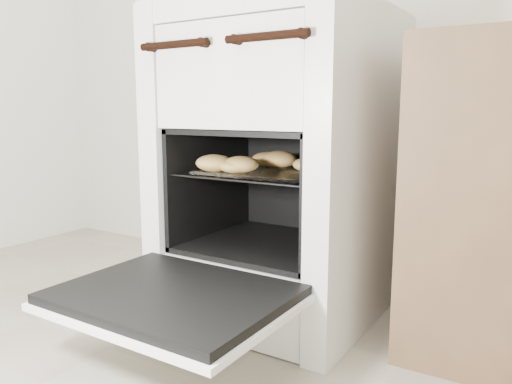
# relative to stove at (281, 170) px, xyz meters

# --- Properties ---
(stove) EXTENTS (0.59, 0.66, 0.90)m
(stove) POSITION_rel_stove_xyz_m (0.00, 0.00, 0.00)
(stove) COLOR silver
(stove) RESTS_ON ground
(oven_door) EXTENTS (0.53, 0.41, 0.04)m
(oven_door) POSITION_rel_stove_xyz_m (-0.00, -0.50, -0.24)
(oven_door) COLOR black
(oven_door) RESTS_ON stove
(oven_rack) EXTENTS (0.43, 0.41, 0.01)m
(oven_rack) POSITION_rel_stove_xyz_m (-0.00, -0.06, -0.00)
(oven_rack) COLOR black
(oven_rack) RESTS_ON stove
(foil_sheet) EXTENTS (0.33, 0.29, 0.01)m
(foil_sheet) POSITION_rel_stove_xyz_m (-0.00, -0.08, 0.00)
(foil_sheet) COLOR white
(foil_sheet) RESTS_ON oven_rack
(baked_rolls) EXTENTS (0.35, 0.31, 0.05)m
(baked_rolls) POSITION_rel_stove_xyz_m (-0.03, -0.10, 0.03)
(baked_rolls) COLOR tan
(baked_rolls) RESTS_ON foil_sheet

